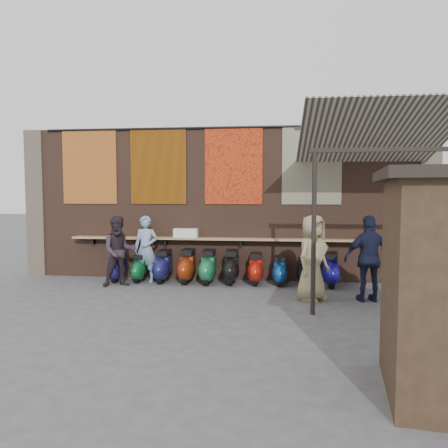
% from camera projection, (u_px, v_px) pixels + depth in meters
% --- Properties ---
extents(ground, '(70.00, 70.00, 0.00)m').
position_uv_depth(ground, '(208.00, 303.00, 9.10)').
color(ground, '#474749').
rests_on(ground, ground).
extents(brick_wall, '(10.00, 0.40, 4.00)m').
position_uv_depth(brick_wall, '(223.00, 204.00, 11.63)').
color(brick_wall, brown).
rests_on(brick_wall, ground).
extents(pier_left, '(0.50, 0.50, 4.00)m').
position_uv_depth(pier_left, '(39.00, 203.00, 12.22)').
color(pier_left, '#4C4238').
rests_on(pier_left, ground).
extents(pier_right, '(0.50, 0.50, 4.00)m').
position_uv_depth(pier_right, '(427.00, 205.00, 11.03)').
color(pier_right, '#4C4238').
rests_on(pier_right, ground).
extents(eating_counter, '(8.00, 0.32, 0.05)m').
position_uv_depth(eating_counter, '(221.00, 239.00, 11.33)').
color(eating_counter, '#9E7A51').
rests_on(eating_counter, brick_wall).
extents(shelf_box, '(0.62, 0.28, 0.24)m').
position_uv_depth(shelf_box, '(186.00, 233.00, 11.39)').
color(shelf_box, white).
rests_on(shelf_box, eating_counter).
extents(tapestry_redgold, '(1.50, 0.02, 2.00)m').
position_uv_depth(tapestry_redgold, '(89.00, 167.00, 11.75)').
color(tapestry_redgold, maroon).
rests_on(tapestry_redgold, brick_wall).
extents(tapestry_sun, '(1.50, 0.02, 2.00)m').
position_uv_depth(tapestry_sun, '(158.00, 166.00, 11.53)').
color(tapestry_sun, '#BB600B').
rests_on(tapestry_sun, brick_wall).
extents(tapestry_orange, '(1.50, 0.02, 2.00)m').
position_uv_depth(tapestry_orange, '(233.00, 166.00, 11.30)').
color(tapestry_orange, '#C94419').
rests_on(tapestry_orange, brick_wall).
extents(tapestry_multi, '(1.50, 0.02, 2.00)m').
position_uv_depth(tapestry_multi, '(312.00, 165.00, 11.07)').
color(tapestry_multi, teal).
rests_on(tapestry_multi, brick_wall).
extents(hang_rail, '(9.50, 0.06, 0.06)m').
position_uv_depth(hang_rail, '(222.00, 127.00, 11.26)').
color(hang_rail, black).
rests_on(hang_rail, brick_wall).
extents(scooter_stool_0, '(0.33, 0.73, 0.70)m').
position_uv_depth(scooter_stool_0, '(118.00, 268.00, 11.33)').
color(scooter_stool_0, navy).
rests_on(scooter_stool_0, ground).
extents(scooter_stool_1, '(0.33, 0.74, 0.70)m').
position_uv_depth(scooter_stool_1, '(140.00, 268.00, 11.30)').
color(scooter_stool_1, '#0D612A').
rests_on(scooter_stool_1, ground).
extents(scooter_stool_2, '(0.39, 0.86, 0.81)m').
position_uv_depth(scooter_stool_2, '(163.00, 266.00, 11.24)').
color(scooter_stool_2, '#151852').
rests_on(scooter_stool_2, ground).
extents(scooter_stool_3, '(0.40, 0.89, 0.84)m').
position_uv_depth(scooter_stool_3, '(187.00, 266.00, 11.15)').
color(scooter_stool_3, maroon).
rests_on(scooter_stool_3, ground).
extents(scooter_stool_4, '(0.40, 0.88, 0.84)m').
position_uv_depth(scooter_stool_4, '(208.00, 267.00, 11.05)').
color(scooter_stool_4, '#1B6D3F').
rests_on(scooter_stool_4, ground).
extents(scooter_stool_5, '(0.40, 0.88, 0.84)m').
position_uv_depth(scooter_stool_5, '(231.00, 267.00, 11.05)').
color(scooter_stool_5, black).
rests_on(scooter_stool_5, ground).
extents(scooter_stool_6, '(0.37, 0.81, 0.77)m').
position_uv_depth(scooter_stool_6, '(256.00, 269.00, 10.98)').
color(scooter_stool_6, '#A9170D').
rests_on(scooter_stool_6, ground).
extents(scooter_stool_7, '(0.33, 0.74, 0.71)m').
position_uv_depth(scooter_stool_7, '(280.00, 271.00, 10.90)').
color(scooter_stool_7, navy).
rests_on(scooter_stool_7, ground).
extents(scooter_stool_8, '(0.32, 0.71, 0.68)m').
position_uv_depth(scooter_stool_8, '(303.00, 272.00, 10.77)').
color(scooter_stool_8, black).
rests_on(scooter_stool_8, ground).
extents(scooter_stool_9, '(0.39, 0.86, 0.81)m').
position_uv_depth(scooter_stool_9, '(330.00, 270.00, 10.69)').
color(scooter_stool_9, '#130B7C').
rests_on(scooter_stool_9, ground).
extents(diner_left, '(0.64, 0.44, 1.71)m').
position_uv_depth(diner_left, '(146.00, 249.00, 11.24)').
color(diner_left, '#7E97B7').
rests_on(diner_left, ground).
extents(diner_right, '(1.05, 0.97, 1.73)m').
position_uv_depth(diner_right, '(119.00, 251.00, 10.70)').
color(diner_right, '#2D232B').
rests_on(diner_right, ground).
extents(shopper_navy, '(1.13, 0.60, 1.83)m').
position_uv_depth(shopper_navy, '(370.00, 259.00, 9.19)').
color(shopper_navy, '#161A33').
rests_on(shopper_navy, ground).
extents(shopper_grey, '(1.13, 1.02, 1.52)m').
position_uv_depth(shopper_grey, '(402.00, 271.00, 8.61)').
color(shopper_grey, '#595A5E').
rests_on(shopper_grey, ground).
extents(shopper_tan, '(1.02, 1.06, 1.83)m').
position_uv_depth(shopper_tan, '(313.00, 258.00, 9.28)').
color(shopper_tan, '#93875D').
rests_on(shopper_tan, ground).
extents(awning_canvas, '(3.20, 3.28, 0.97)m').
position_uv_depth(awning_canvas, '(375.00, 134.00, 9.33)').
color(awning_canvas, beige).
rests_on(awning_canvas, brick_wall).
extents(awning_ledger, '(3.30, 0.08, 0.12)m').
position_uv_depth(awning_ledger, '(361.00, 126.00, 10.88)').
color(awning_ledger, '#33261C').
rests_on(awning_ledger, brick_wall).
extents(awning_header, '(3.00, 0.08, 0.08)m').
position_uv_depth(awning_header, '(394.00, 150.00, 7.88)').
color(awning_header, black).
rests_on(awning_header, awning_post_left).
extents(awning_post_left, '(0.09, 0.09, 3.10)m').
position_uv_depth(awning_post_left, '(314.00, 233.00, 8.15)').
color(awning_post_left, black).
rests_on(awning_post_left, ground).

